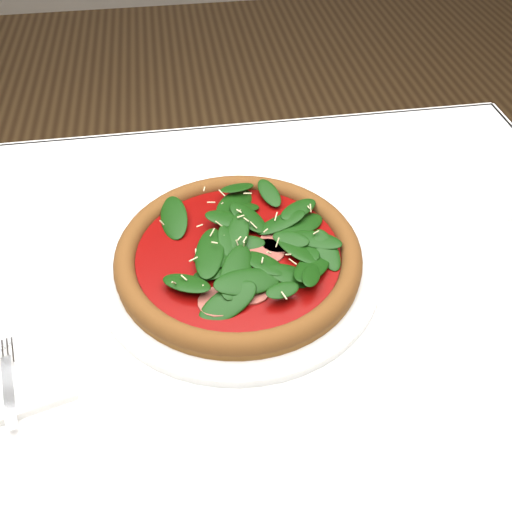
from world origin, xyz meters
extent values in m
cube|color=white|center=(0.00, 0.00, 0.73)|extent=(1.20, 0.80, 0.04)
cylinder|color=#4A341D|center=(0.54, 0.34, 0.35)|extent=(0.06, 0.06, 0.71)
cube|color=white|center=(0.00, 0.40, 0.64)|extent=(1.20, 0.01, 0.22)
cylinder|color=silver|center=(0.07, 0.04, 0.76)|extent=(0.37, 0.37, 0.01)
torus|color=silver|center=(0.07, 0.04, 0.76)|extent=(0.37, 0.37, 0.01)
cylinder|color=brown|center=(0.07, 0.04, 0.77)|extent=(0.40, 0.40, 0.01)
torus|color=#AB6327|center=(0.07, 0.04, 0.78)|extent=(0.40, 0.40, 0.03)
cylinder|color=#870704|center=(0.07, 0.04, 0.78)|extent=(0.33, 0.33, 0.00)
cylinder|color=#A55042|center=(0.07, 0.04, 0.78)|extent=(0.29, 0.29, 0.00)
ellipsoid|color=#0F380A|center=(0.07, 0.04, 0.79)|extent=(0.32, 0.32, 0.03)
cylinder|color=beige|center=(0.07, 0.04, 0.80)|extent=(0.29, 0.29, 0.00)
cube|color=white|center=(-0.20, -0.11, 0.76)|extent=(0.14, 0.09, 0.01)
cube|color=silver|center=(-0.20, -0.11, 0.76)|extent=(0.03, 0.10, 0.00)
cube|color=silver|center=(-0.21, -0.06, 0.76)|extent=(0.03, 0.04, 0.00)
cylinder|color=silver|center=(0.50, 0.15, 0.76)|extent=(0.16, 0.16, 0.01)
torus|color=silver|center=(0.50, 0.15, 0.76)|extent=(0.16, 0.16, 0.01)
camera|label=1|loc=(0.01, -0.49, 1.29)|focal=40.00mm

